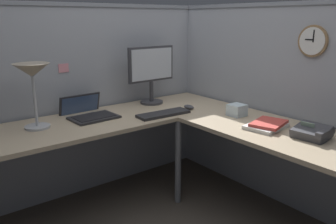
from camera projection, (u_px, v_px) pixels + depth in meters
The scene contains 14 objects.
ground_plane at pixel (175, 216), 2.64m from camera, with size 6.80×6.80×0.00m, color #4C443D.
cubicle_wall_back at pixel (76, 101), 2.88m from camera, with size 2.57×0.12×1.58m.
cubicle_wall_right at pixel (281, 105), 2.74m from camera, with size 0.12×2.37×1.58m.
desk at pixel (163, 144), 2.35m from camera, with size 2.35×2.15×0.73m.
monitor at pixel (151, 70), 3.00m from camera, with size 0.46×0.20×0.50m.
laptop at pixel (88, 113), 2.67m from camera, with size 0.36×0.40×0.22m.
keyboard at pixel (163, 114), 2.70m from camera, with size 0.43×0.14×0.02m, color #232326.
computer_mouse at pixel (189, 107), 2.88m from camera, with size 0.06×0.10×0.03m, color #38383D.
desk_lamp_dome at pixel (32, 76), 2.29m from camera, with size 0.24×0.24×0.44m.
office_phone at pixel (313, 133), 2.17m from camera, with size 0.20×0.22×0.11m.
book_stack at pixel (267, 125), 2.38m from camera, with size 0.32×0.26×0.04m.
tissue_box at pixel (237, 110), 2.67m from camera, with size 0.12×0.12×0.09m, color silver.
wall_clock at pixel (313, 41), 2.40m from camera, with size 0.04×0.22×0.22m.
pinned_note_leftmost at pixel (64, 68), 2.70m from camera, with size 0.08×0.00×0.07m, color pink.
Camera 1 is at (-1.48, -1.81, 1.46)m, focal length 36.98 mm.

